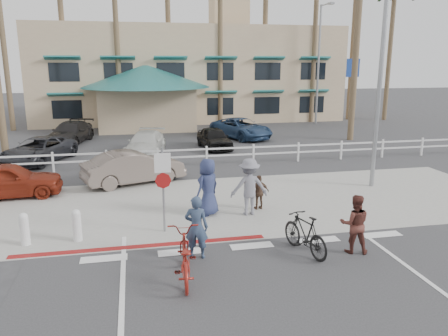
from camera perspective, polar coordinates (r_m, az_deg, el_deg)
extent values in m
plane|color=#333335|center=(11.89, 4.42, -11.31)|extent=(140.00, 140.00, 0.00)
cube|color=#333335|center=(10.19, 7.66, -15.87)|extent=(12.00, 16.00, 0.01)
cube|color=gray|center=(15.95, -0.08, -4.63)|extent=(22.00, 7.00, 0.01)
cube|color=#333335|center=(19.73, -2.44, -1.07)|extent=(40.00, 5.00, 0.01)
cube|color=#333335|center=(28.94, -5.53, 3.60)|extent=(50.00, 16.00, 0.01)
cube|color=maroon|center=(12.57, -10.64, -10.03)|extent=(7.00, 0.25, 0.02)
imported|color=maroon|center=(10.49, -5.21, -11.42)|extent=(0.93, 2.23, 1.14)
imported|color=#2E3E59|center=(11.43, -3.62, -7.72)|extent=(0.71, 0.57, 1.69)
imported|color=black|center=(11.97, 10.54, -8.44)|extent=(0.98, 1.91, 1.11)
imported|color=#5A2B24|center=(12.25, 16.70, -7.00)|extent=(0.94, 0.82, 1.62)
imported|color=slate|center=(14.57, 3.31, -2.48)|extent=(1.28, 0.77, 1.93)
imported|color=brown|center=(15.22, 4.63, -3.19)|extent=(0.75, 0.39, 1.22)
imported|color=navy|center=(14.52, -2.12, -2.51)|extent=(1.13, 1.07, 1.94)
imported|color=#655951|center=(18.80, -11.68, 0.10)|extent=(4.49, 2.83, 1.40)
imported|color=maroon|center=(18.42, -26.53, -1.42)|extent=(4.11, 1.94, 1.36)
imported|color=#222328|center=(24.25, -23.04, 2.15)|extent=(3.75, 5.06, 1.28)
imported|color=silver|center=(24.63, -10.20, 3.17)|extent=(2.72, 4.63, 1.26)
imported|color=black|center=(25.96, -1.28, 3.92)|extent=(1.83, 3.83, 1.26)
imported|color=black|center=(29.38, -19.43, 4.36)|extent=(2.95, 4.96, 1.35)
imported|color=navy|center=(29.64, 2.23, 5.21)|extent=(4.05, 5.34, 1.35)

